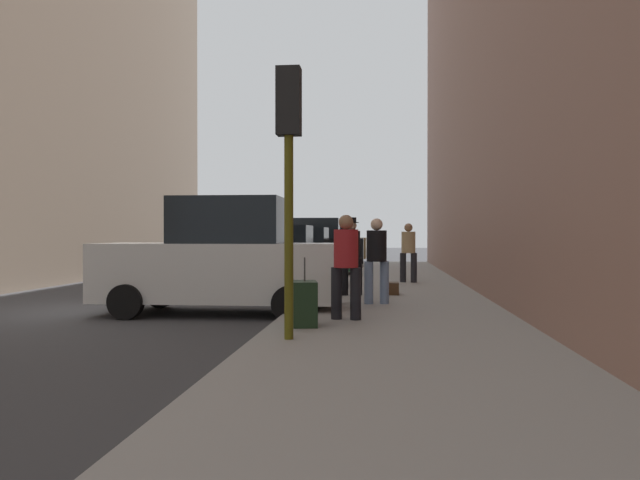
{
  "coord_description": "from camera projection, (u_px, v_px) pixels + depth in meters",
  "views": [
    {
      "loc": [
        5.74,
        -12.09,
        1.54
      ],
      "look_at": [
        3.87,
        6.48,
        1.37
      ],
      "focal_mm": 35.0,
      "sensor_mm": 36.0,
      "label": 1
    }
  ],
  "objects": [
    {
      "name": "pedestrian_with_fedora",
      "position": [
        351.0,
        252.0,
        14.21
      ],
      "size": [
        0.52,
        0.46,
        1.78
      ],
      "color": "black",
      "rests_on": "sidewalk"
    },
    {
      "name": "parked_black_suv",
      "position": [
        312.0,
        246.0,
        27.39
      ],
      "size": [
        4.64,
        2.13,
        2.25
      ],
      "color": "black",
      "rests_on": "ground_plane"
    },
    {
      "name": "sidewalk",
      "position": [
        396.0,
        310.0,
        12.01
      ],
      "size": [
        4.0,
        40.0,
        0.15
      ],
      "primitive_type": "cube",
      "color": "gray",
      "rests_on": "ground_plane"
    },
    {
      "name": "pedestrian_in_tan_coat",
      "position": [
        408.0,
        249.0,
        18.09
      ],
      "size": [
        0.53,
        0.49,
        1.71
      ],
      "color": "black",
      "rests_on": "sidewalk"
    },
    {
      "name": "pedestrian_in_jeans",
      "position": [
        377.0,
        256.0,
        12.47
      ],
      "size": [
        0.53,
        0.47,
        1.71
      ],
      "color": "#728CB2",
      "rests_on": "sidewalk"
    },
    {
      "name": "rolling_suitcase",
      "position": [
        305.0,
        303.0,
        9.45
      ],
      "size": [
        0.46,
        0.62,
        1.04
      ],
      "color": "black",
      "rests_on": "sidewalk"
    },
    {
      "name": "duffel_bag",
      "position": [
        392.0,
        288.0,
        14.41
      ],
      "size": [
        0.32,
        0.44,
        0.28
      ],
      "color": "#472D19",
      "rests_on": "sidewalk"
    },
    {
      "name": "ground_plane",
      "position": [
        98.0,
        310.0,
        12.62
      ],
      "size": [
        120.0,
        120.0,
        0.0
      ],
      "primitive_type": "plane",
      "color": "#38383A"
    },
    {
      "name": "parked_dark_green_sedan",
      "position": [
        296.0,
        254.0,
        22.29
      ],
      "size": [
        4.24,
        2.14,
        1.79
      ],
      "color": "#193828",
      "rests_on": "ground_plane"
    },
    {
      "name": "parked_silver_sedan",
      "position": [
        270.0,
        259.0,
        17.2
      ],
      "size": [
        4.22,
        2.1,
        1.79
      ],
      "color": "#B7BABF",
      "rests_on": "ground_plane"
    },
    {
      "name": "parked_white_van",
      "position": [
        222.0,
        261.0,
        12.03
      ],
      "size": [
        4.62,
        2.1,
        2.25
      ],
      "color": "silver",
      "rests_on": "ground_plane"
    },
    {
      "name": "parked_bronze_suv",
      "position": [
        324.0,
        244.0,
        33.23
      ],
      "size": [
        4.67,
        2.2,
        2.25
      ],
      "color": "brown",
      "rests_on": "ground_plane"
    },
    {
      "name": "pedestrian_in_red_jacket",
      "position": [
        346.0,
        261.0,
        10.16
      ],
      "size": [
        0.52,
        0.46,
        1.71
      ],
      "color": "black",
      "rests_on": "sidewalk"
    },
    {
      "name": "fire_hydrant",
      "position": [
        335.0,
        273.0,
        16.79
      ],
      "size": [
        0.42,
        0.22,
        0.7
      ],
      "color": "red",
      "rests_on": "sidewalk"
    },
    {
      "name": "traffic_light",
      "position": [
        289.0,
        142.0,
        8.25
      ],
      "size": [
        0.32,
        0.32,
        3.6
      ],
      "color": "#514C0F",
      "rests_on": "sidewalk"
    }
  ]
}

